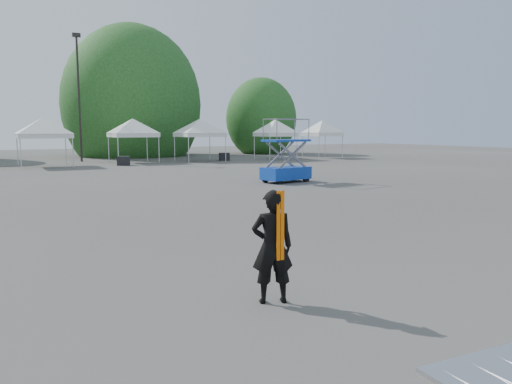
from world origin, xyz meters
TOP-DOWN VIEW (x-y plane):
  - ground at (0.00, 0.00)m, footprint 120.00×120.00m
  - light_pole_east at (3.00, 32.00)m, footprint 0.60×0.25m
  - tree_mid_e at (9.00, 39.00)m, footprint 5.12×5.12m
  - tree_far_e at (22.00, 37.00)m, footprint 3.84×3.84m
  - tent_e at (-0.12, 27.60)m, footprint 4.75×4.75m
  - tent_f at (6.30, 28.97)m, footprint 4.58×4.58m
  - tent_g at (11.41, 28.18)m, footprint 4.66×4.66m
  - tent_h at (17.75, 27.03)m, footprint 3.96×3.96m
  - tent_extra_8 at (22.71, 27.20)m, footprint 3.85×3.85m
  - man at (-0.27, -2.84)m, footprint 0.70×0.58m
  - scissor_lift at (8.84, 11.24)m, footprint 2.50×1.56m
  - crate_mid at (4.84, 26.22)m, footprint 1.01×0.91m
  - crate_east at (13.42, 27.86)m, footprint 0.96×0.84m

SIDE VIEW (x-z plane):
  - ground at x=0.00m, z-range 0.00..0.00m
  - crate_east at x=13.42m, z-range 0.00..0.63m
  - crate_mid at x=4.84m, z-range 0.00..0.65m
  - man at x=-0.27m, z-range 0.00..1.66m
  - scissor_lift at x=8.84m, z-range 0.01..3.02m
  - tent_extra_8 at x=22.71m, z-range 1.12..5.00m
  - tent_h at x=17.75m, z-range 1.12..5.00m
  - tent_f at x=6.30m, z-range 1.12..5.00m
  - tent_g at x=11.41m, z-range 1.12..5.00m
  - tent_e at x=-0.12m, z-range 1.12..5.00m
  - tree_far_e at x=22.00m, z-range 0.70..6.55m
  - tree_mid_e at x=9.00m, z-range 0.94..8.74m
  - light_pole_east at x=3.00m, z-range 0.62..10.42m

